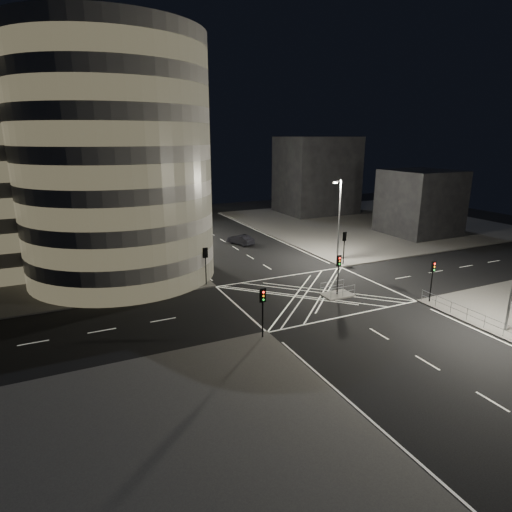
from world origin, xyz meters
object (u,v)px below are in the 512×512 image
street_lamp_left_far (151,204)px  traffic_signal_island (339,267)px  traffic_signal_nr (433,274)px  traffic_signal_fl (205,259)px  sedan (241,240)px  traffic_signal_fr (344,242)px  street_lamp_right_far (339,217)px  central_island (337,295)px  traffic_signal_nl (263,304)px  street_lamp_left_near (184,226)px

street_lamp_left_far → traffic_signal_island: bearing=-70.0°
traffic_signal_nr → traffic_signal_island: size_ratio=1.00×
traffic_signal_fl → sedan: traffic_signal_fl is taller
traffic_signal_fr → street_lamp_right_far: street_lamp_right_far is taller
central_island → traffic_signal_nr: traffic_signal_nr is taller
traffic_signal_nl → traffic_signal_island: 12.03m
traffic_signal_fl → traffic_signal_island: size_ratio=1.00×
street_lamp_left_far → street_lamp_right_far: 28.23m
street_lamp_right_far → sedan: 15.69m
traffic_signal_fl → street_lamp_left_near: street_lamp_left_near is taller
traffic_signal_island → street_lamp_right_far: street_lamp_right_far is taller
street_lamp_left_far → sedan: size_ratio=2.26×
central_island → traffic_signal_nl: (-10.80, -5.30, 2.84)m
street_lamp_left_far → street_lamp_right_far: same height
street_lamp_left_far → traffic_signal_fl: bearing=-88.4°
traffic_signal_island → street_lamp_left_far: 33.61m
traffic_signal_nr → street_lamp_right_far: street_lamp_right_far is taller
traffic_signal_fl → traffic_signal_fr: size_ratio=1.00×
traffic_signal_nl → sedan: size_ratio=0.91×
traffic_signal_nl → street_lamp_left_far: bearing=91.0°
traffic_signal_fr → traffic_signal_island: bearing=-129.3°
traffic_signal_fl → traffic_signal_island: same height
traffic_signal_fl → street_lamp_left_far: size_ratio=0.40×
street_lamp_left_near → sedan: (10.94, 9.65, -4.81)m
street_lamp_right_far → street_lamp_left_far: bearing=131.9°
sedan → street_lamp_left_far: bearing=-56.6°
street_lamp_right_far → sedan: (-7.94, 12.65, -4.81)m
traffic_signal_fl → street_lamp_right_far: size_ratio=0.40×
traffic_signal_nr → traffic_signal_island: same height
street_lamp_right_far → sedan: bearing=122.1°
traffic_signal_fl → traffic_signal_nl: 13.60m
traffic_signal_nl → traffic_signal_nr: 17.60m
traffic_signal_nl → traffic_signal_fl: bearing=90.0°
central_island → street_lamp_left_near: (-11.44, 13.50, 5.47)m
traffic_signal_fl → traffic_signal_nr: size_ratio=1.00×
central_island → sedan: bearing=91.2°
traffic_signal_fr → sedan: 16.69m
traffic_signal_island → street_lamp_left_near: bearing=130.3°
traffic_signal_nr → street_lamp_left_far: bearing=116.4°
traffic_signal_fr → street_lamp_left_near: size_ratio=0.40×
central_island → traffic_signal_fr: (6.80, 8.30, 2.84)m
traffic_signal_fl → street_lamp_left_far: street_lamp_left_far is taller
street_lamp_left_far → street_lamp_right_far: (18.87, -21.00, 0.00)m
traffic_signal_island → street_lamp_left_far: bearing=110.0°
traffic_signal_nl → street_lamp_left_near: (-0.64, 18.80, 2.63)m
traffic_signal_island → street_lamp_left_near: street_lamp_left_near is taller
traffic_signal_fr → street_lamp_left_far: 29.63m
central_island → traffic_signal_fl: size_ratio=0.75×
street_lamp_left_near → street_lamp_left_far: bearing=90.0°
street_lamp_left_near → sedan: bearing=41.4°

